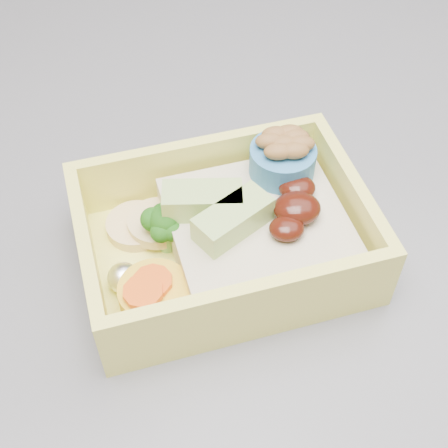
{
  "coord_description": "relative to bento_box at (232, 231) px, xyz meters",
  "views": [
    {
      "loc": [
        -0.21,
        -0.33,
        1.28
      ],
      "look_at": [
        -0.2,
        -0.05,
        0.96
      ],
      "focal_mm": 50.0,
      "sensor_mm": 36.0,
      "label": 1
    }
  ],
  "objects": [
    {
      "name": "bento_box",
      "position": [
        0.0,
        0.0,
        0.0
      ],
      "size": [
        0.22,
        0.18,
        0.07
      ],
      "rotation": [
        0.0,
        0.0,
        0.23
      ],
      "color": "#F4EE65",
      "rests_on": "island"
    }
  ]
}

